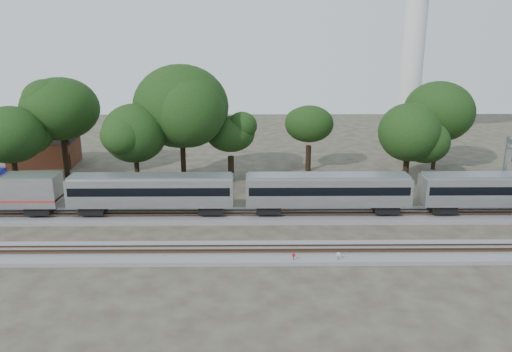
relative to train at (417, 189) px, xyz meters
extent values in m
plane|color=#383328|center=(-18.77, -6.00, -3.38)|extent=(160.00, 160.00, 0.00)
cube|color=slate|center=(-18.77, 0.00, -3.18)|extent=(160.00, 5.00, 0.40)
cube|color=brown|center=(-18.77, -0.72, -2.73)|extent=(160.00, 0.08, 0.15)
cube|color=brown|center=(-18.77, 0.72, -2.73)|extent=(160.00, 0.08, 0.15)
cube|color=slate|center=(-18.77, -10.00, -3.18)|extent=(160.00, 5.00, 0.40)
cube|color=brown|center=(-18.77, -10.72, -2.73)|extent=(160.00, 0.08, 0.15)
cube|color=brown|center=(-18.77, -9.28, -2.73)|extent=(160.00, 0.08, 0.15)
cube|color=silver|center=(-46.32, 0.00, 0.08)|extent=(11.34, 3.21, 3.53)
cube|color=black|center=(-43.06, 0.00, -2.17)|extent=(2.78, 2.35, 0.96)
cube|color=silver|center=(-30.22, 0.00, -0.08)|extent=(18.61, 3.21, 3.21)
cube|color=black|center=(-30.22, 0.00, 0.24)|extent=(17.97, 3.26, 0.96)
cube|color=gray|center=(-30.22, 0.00, 1.58)|extent=(18.19, 2.57, 0.37)
cube|color=black|center=(-36.96, 0.00, -2.17)|extent=(2.78, 2.35, 0.96)
cube|color=black|center=(-23.48, 0.00, -2.17)|extent=(2.78, 2.35, 0.96)
cube|color=silver|center=(-10.17, 0.00, -0.08)|extent=(18.61, 3.21, 3.21)
cube|color=black|center=(-10.17, 0.00, 0.24)|extent=(17.97, 3.26, 0.96)
cube|color=gray|center=(-10.17, 0.00, 1.58)|extent=(18.19, 2.57, 0.37)
cube|color=black|center=(-16.91, 0.00, -2.17)|extent=(2.78, 2.35, 0.96)
cube|color=black|center=(-3.43, 0.00, -2.17)|extent=(2.78, 2.35, 0.96)
cube|color=silver|center=(9.89, 0.00, -0.08)|extent=(18.61, 3.21, 3.21)
cube|color=black|center=(9.89, 0.00, 0.24)|extent=(17.97, 3.26, 0.96)
cube|color=gray|center=(9.89, 0.00, 1.58)|extent=(18.19, 2.57, 0.37)
cube|color=black|center=(3.15, 0.00, -2.17)|extent=(2.78, 2.35, 0.96)
cylinder|color=#512D19|center=(-14.99, -12.04, -2.90)|extent=(0.06, 0.06, 0.96)
cylinder|color=red|center=(-14.99, -12.04, -2.47)|extent=(0.34, 0.11, 0.34)
cylinder|color=#512D19|center=(-10.86, -11.95, -2.88)|extent=(0.07, 0.07, 0.99)
cylinder|color=silver|center=(-10.86, -11.95, -2.44)|extent=(0.35, 0.14, 0.35)
cube|color=#512D19|center=(-14.23, -12.08, -3.23)|extent=(0.55, 0.39, 0.30)
cylinder|color=silver|center=(9.92, 36.73, 10.30)|extent=(3.91, 3.91, 27.36)
cone|color=silver|center=(9.92, 36.73, -1.43)|extent=(6.25, 6.25, 3.91)
cube|color=gray|center=(11.58, 3.38, 0.97)|extent=(0.34, 0.34, 8.70)
cube|color=brown|center=(-52.04, 24.23, -1.41)|extent=(10.32, 7.58, 3.94)
cube|color=black|center=(-52.04, 24.23, 1.00)|extent=(10.53, 7.80, 0.89)
cylinder|color=black|center=(-50.68, 11.02, -1.34)|extent=(0.70, 0.70, 4.08)
ellipsoid|color=#153311|center=(-50.68, 11.02, 4.20)|extent=(7.69, 7.69, 6.54)
cylinder|color=black|center=(-45.99, 16.95, -0.66)|extent=(0.70, 0.70, 5.44)
ellipsoid|color=#153311|center=(-45.99, 16.95, 6.72)|extent=(10.25, 10.25, 8.71)
cylinder|color=black|center=(-33.83, 9.03, -1.19)|extent=(0.70, 0.70, 4.38)
ellipsoid|color=#153311|center=(-33.83, 9.03, 4.76)|extent=(8.26, 8.26, 7.02)
cylinder|color=black|center=(-28.28, 13.02, -0.42)|extent=(0.70, 0.70, 5.92)
ellipsoid|color=#153311|center=(-28.28, 13.02, 7.61)|extent=(11.16, 11.16, 9.48)
cylinder|color=black|center=(-21.73, 14.19, -1.50)|extent=(0.70, 0.70, 3.75)
ellipsoid|color=#153311|center=(-21.73, 14.19, 3.59)|extent=(7.07, 7.07, 6.01)
cylinder|color=black|center=(-10.12, 19.95, -1.41)|extent=(0.70, 0.70, 3.93)
ellipsoid|color=#153311|center=(-10.12, 19.95, 3.92)|extent=(7.42, 7.42, 6.30)
cylinder|color=black|center=(2.10, 10.91, -1.28)|extent=(0.70, 0.70, 4.20)
ellipsoid|color=#153311|center=(2.10, 10.91, 4.42)|extent=(7.92, 7.92, 6.73)
cylinder|color=black|center=(9.46, 20.60, -0.94)|extent=(0.70, 0.70, 4.87)
ellipsoid|color=#153311|center=(9.46, 20.60, 5.67)|extent=(9.19, 9.19, 7.81)
camera|label=1|loc=(-18.91, -53.96, 17.39)|focal=35.00mm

